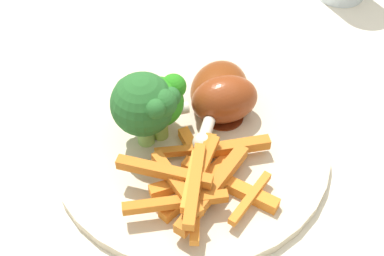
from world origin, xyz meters
TOP-DOWN VIEW (x-y plane):
  - dining_table at (0.00, 0.00)m, footprint 0.99×0.71m
  - dinner_plate at (-0.04, 0.00)m, footprint 0.28×0.28m
  - broccoli_floret_front at (-0.01, -0.04)m, footprint 0.04×0.05m
  - broccoli_floret_middle at (-0.01, -0.02)m, footprint 0.06×0.05m
  - broccoli_floret_back at (0.00, -0.02)m, footprint 0.07×0.07m
  - carrot_fries_pile at (-0.03, 0.06)m, footprint 0.16×0.13m
  - chicken_drumstick_near at (-0.08, -0.04)m, footprint 0.10×0.12m
  - chicken_drumstick_far at (-0.08, -0.02)m, footprint 0.12×0.06m

SIDE VIEW (x-z plane):
  - dining_table at x=0.00m, z-range 0.25..1.01m
  - dinner_plate at x=-0.04m, z-range 0.76..0.77m
  - carrot_fries_pile at x=-0.03m, z-range 0.77..0.80m
  - chicken_drumstick_near at x=-0.08m, z-range 0.77..0.81m
  - chicken_drumstick_far at x=-0.08m, z-range 0.77..0.82m
  - broccoli_floret_front at x=-0.01m, z-range 0.77..0.83m
  - broccoli_floret_middle at x=-0.01m, z-range 0.78..0.85m
  - broccoli_floret_back at x=0.00m, z-range 0.78..0.86m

